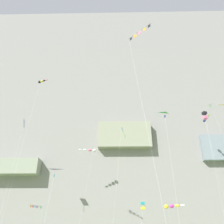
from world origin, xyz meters
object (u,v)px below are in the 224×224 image
Objects in this scene: kite_windsock_low_center at (206,119)px; kite_delta_low_left at (211,111)px; kite_windsock_mid_right at (41,82)px; kite_delta_high_center at (166,117)px; kite_banner_high_left at (141,43)px; kite_banner_front_field at (36,208)px; kite_box_low_right at (143,206)px; kite_windsock_upper_right at (171,206)px; kite_diamond_upper_left at (23,126)px; kite_delta_mid_center at (53,176)px; kite_banner_near_cliff at (123,140)px; kite_windsock_high_right at (90,150)px; kite_box_mid_left at (205,116)px.

kite_windsock_low_center is 4.29m from kite_delta_low_left.
kite_delta_high_center is (21.90, -6.49, -10.99)m from kite_windsock_mid_right.
kite_banner_front_field is at bearing 127.15° from kite_banner_high_left.
kite_windsock_mid_right is 25.35m from kite_banner_front_field.
kite_box_low_right is 0.39× the size of kite_delta_high_center.
kite_banner_high_left is 11.14m from kite_delta_high_center.
kite_windsock_upper_right is (4.14, 21.74, -10.34)m from kite_delta_high_center.
kite_banner_high_left is 31.76m from kite_diamond_upper_left.
kite_delta_mid_center reaches higher than kite_banner_front_field.
kite_banner_high_left is at bearing -120.22° from kite_delta_high_center.
kite_diamond_upper_left is (-44.73, -7.69, -7.25)m from kite_delta_low_left.
kite_banner_high_left reaches higher than kite_banner_near_cliff.
kite_delta_high_center is (-17.34, -22.18, -12.47)m from kite_delta_low_left.
kite_delta_low_left reaches higher than kite_box_low_right.
kite_windsock_low_center reaches higher than kite_delta_high_center.
kite_delta_low_left is 45.96m from kite_diamond_upper_left.
kite_windsock_low_center reaches higher than kite_windsock_high_right.
kite_delta_mid_center is (-18.17, -27.20, 0.99)m from kite_windsock_upper_right.
kite_windsock_mid_right is at bearing -117.02° from kite_windsock_high_right.
kite_box_mid_left reaches higher than kite_windsock_upper_right.
kite_box_mid_left is 21.02m from kite_box_low_right.
kite_diamond_upper_left is (-27.39, 14.49, 5.23)m from kite_delta_high_center.
kite_windsock_mid_right reaches higher than kite_diamond_upper_left.
kite_windsock_low_center is 43.21m from kite_delta_mid_center.
kite_delta_low_left is 4.53× the size of kite_box_low_right.
kite_banner_high_left is (-21.27, -28.93, -4.53)m from kite_delta_low_left.
kite_banner_high_left is (-18.71, -27.52, -1.40)m from kite_windsock_low_center.
kite_box_low_right is at bearing 71.68° from kite_banner_near_cliff.
kite_delta_low_left is (39.24, 15.69, 1.49)m from kite_windsock_mid_right.
kite_delta_mid_center is at bearing -56.18° from kite_diamond_upper_left.
kite_windsock_upper_right is (17.77, -0.97, -12.59)m from kite_windsock_high_right.
kite_box_mid_left is 32.28m from kite_delta_mid_center.
kite_windsock_low_center is at bearing 8.47° from kite_diamond_upper_left.
kite_delta_low_left is 1.13× the size of kite_banner_high_left.
kite_box_low_right is at bearing -161.56° from kite_delta_low_left.
kite_delta_mid_center is (-10.09, 1.29, -17.29)m from kite_banner_high_left.
kite_windsock_low_center is 43.40m from kite_banner_front_field.
kite_windsock_low_center is 1.16× the size of kite_box_mid_left.
kite_delta_low_left is at bearing 28.78° from kite_windsock_low_center.
kite_banner_front_field is 1.05× the size of kite_box_low_right.
kite_diamond_upper_left is (-24.87, -1.07, 15.94)m from kite_box_low_right.
kite_windsock_mid_right is 1.73× the size of kite_banner_near_cliff.
kite_windsock_mid_right is (-36.67, -14.28, 1.65)m from kite_windsock_low_center.
kite_box_low_right is 0.98× the size of kite_windsock_upper_right.
kite_banner_near_cliff is (-21.09, -16.68, -11.34)m from kite_windsock_low_center.
kite_windsock_low_center is 1.36× the size of kite_windsock_high_right.
kite_banner_high_left is at bearing -52.85° from kite_banner_front_field.
kite_banner_front_field is 0.31× the size of kite_box_mid_left.
kite_box_mid_left is (32.02, 3.76, -5.77)m from kite_windsock_mid_right.
kite_banner_high_left is (17.96, -13.24, -3.05)m from kite_windsock_mid_right.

